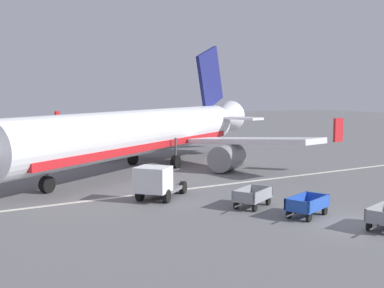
{
  "coord_description": "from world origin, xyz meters",
  "views": [
    {
      "loc": [
        -19.76,
        -16.46,
        6.59
      ],
      "look_at": [
        -0.85,
        13.83,
        2.8
      ],
      "focal_mm": 47.2,
      "sensor_mm": 36.0,
      "label": 1
    }
  ],
  "objects_px": {
    "airplane": "(144,133)",
    "baggage_cart_fourth_in_row": "(252,197)",
    "service_truck_beside_carts": "(156,182)",
    "baggage_cart_third_in_row": "(307,205)"
  },
  "relations": [
    {
      "from": "airplane",
      "to": "baggage_cart_fourth_in_row",
      "type": "relative_size",
      "value": 9.74
    },
    {
      "from": "baggage_cart_third_in_row",
      "to": "baggage_cart_fourth_in_row",
      "type": "bearing_deg",
      "value": 108.06
    },
    {
      "from": "baggage_cart_third_in_row",
      "to": "service_truck_beside_carts",
      "type": "relative_size",
      "value": 0.78
    },
    {
      "from": "airplane",
      "to": "baggage_cart_fourth_in_row",
      "type": "distance_m",
      "value": 16.21
    },
    {
      "from": "airplane",
      "to": "service_truck_beside_carts",
      "type": "relative_size",
      "value": 7.44
    },
    {
      "from": "service_truck_beside_carts",
      "to": "airplane",
      "type": "bearing_deg",
      "value": 66.61
    },
    {
      "from": "baggage_cart_fourth_in_row",
      "to": "service_truck_beside_carts",
      "type": "distance_m",
      "value": 5.9
    },
    {
      "from": "baggage_cart_third_in_row",
      "to": "service_truck_beside_carts",
      "type": "bearing_deg",
      "value": 121.95
    },
    {
      "from": "service_truck_beside_carts",
      "to": "baggage_cart_third_in_row",
      "type": "bearing_deg",
      "value": -58.05
    },
    {
      "from": "airplane",
      "to": "baggage_cart_fourth_in_row",
      "type": "height_order",
      "value": "airplane"
    }
  ]
}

